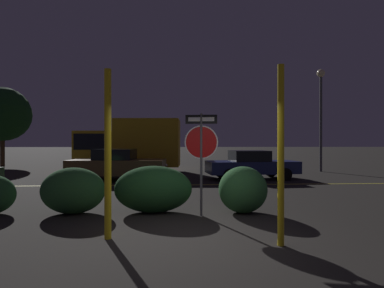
{
  "coord_description": "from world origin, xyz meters",
  "views": [
    {
      "loc": [
        -0.33,
        -5.4,
        1.78
      ],
      "look_at": [
        0.12,
        3.42,
        1.75
      ],
      "focal_mm": 28.0,
      "sensor_mm": 36.0,
      "label": 1
    }
  ],
  "objects": [
    {
      "name": "tree_0",
      "position": [
        -13.57,
        18.01,
        3.97
      ],
      "size": [
        4.09,
        4.09,
        6.03
      ],
      "color": "#422D1E",
      "rests_on": "ground_plane"
    },
    {
      "name": "road_center_stripe",
      "position": [
        0.0,
        7.27,
        0.0
      ],
      "size": [
        35.95,
        0.12,
        0.01
      ],
      "primitive_type": "cube",
      "color": "gold",
      "rests_on": "ground_plane"
    },
    {
      "name": "ground_plane",
      "position": [
        0.0,
        0.0,
        0.0
      ],
      "size": [
        260.0,
        260.0,
        0.0
      ],
      "primitive_type": "plane",
      "color": "black"
    },
    {
      "name": "stop_sign",
      "position": [
        0.26,
        1.87,
        1.75
      ],
      "size": [
        0.81,
        0.15,
        2.5
      ],
      "rotation": [
        0.0,
        0.0,
        -0.16
      ],
      "color": "#4C4C51",
      "rests_on": "ground_plane"
    },
    {
      "name": "yellow_pole_left",
      "position": [
        -1.61,
        0.21,
        1.58
      ],
      "size": [
        0.13,
        0.13,
        3.15
      ],
      "primitive_type": "cylinder",
      "color": "yellow",
      "rests_on": "ground_plane"
    },
    {
      "name": "delivery_truck",
      "position": [
        -3.2,
        12.87,
        1.68
      ],
      "size": [
        6.19,
        2.86,
        3.2
      ],
      "rotation": [
        0.0,
        0.0,
        1.52
      ],
      "color": "gold",
      "rests_on": "ground_plane"
    },
    {
      "name": "passing_car_2",
      "position": [
        -3.15,
        8.95,
        0.75
      ],
      "size": [
        4.6,
        2.23,
        1.49
      ],
      "rotation": [
        0.0,
        0.0,
        -1.63
      ],
      "color": "brown",
      "rests_on": "ground_plane"
    },
    {
      "name": "yellow_pole_right",
      "position": [
        1.47,
        -0.31,
        1.57
      ],
      "size": [
        0.11,
        0.11,
        3.14
      ],
      "primitive_type": "cylinder",
      "color": "yellow",
      "rests_on": "ground_plane"
    },
    {
      "name": "street_lamp",
      "position": [
        8.65,
        12.8,
        4.35
      ],
      "size": [
        0.49,
        0.49,
        6.38
      ],
      "color": "#4C4C51",
      "rests_on": "ground_plane"
    },
    {
      "name": "hedge_bush_3",
      "position": [
        1.35,
        2.13,
        0.59
      ],
      "size": [
        1.24,
        1.07,
        1.18
      ],
      "primitive_type": "ellipsoid",
      "color": "#2D6633",
      "rests_on": "ground_plane"
    },
    {
      "name": "passing_car_3",
      "position": [
        3.33,
        9.17,
        0.7
      ],
      "size": [
        4.6,
        2.19,
        1.41
      ],
      "rotation": [
        0.0,
        0.0,
        -1.47
      ],
      "color": "navy",
      "rests_on": "ground_plane"
    },
    {
      "name": "hedge_bush_1",
      "position": [
        -2.94,
        2.25,
        0.58
      ],
      "size": [
        1.59,
        1.04,
        1.16
      ],
      "primitive_type": "ellipsoid",
      "color": "#285B2D",
      "rests_on": "ground_plane"
    },
    {
      "name": "hedge_bush_2",
      "position": [
        -0.93,
        2.28,
        0.6
      ],
      "size": [
        1.98,
        1.08,
        1.19
      ],
      "primitive_type": "ellipsoid",
      "color": "#1E4C23",
      "rests_on": "ground_plane"
    }
  ]
}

